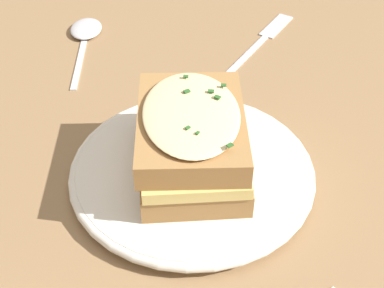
{
  "coord_description": "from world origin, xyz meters",
  "views": [
    {
      "loc": [
        -0.27,
        -0.27,
        0.39
      ],
      "look_at": [
        -0.01,
        0.02,
        0.05
      ],
      "focal_mm": 50.0,
      "sensor_mm": 36.0,
      "label": 1
    }
  ],
  "objects_px": {
    "dinner_plate": "(192,171)",
    "sandwich": "(192,140)",
    "fork": "(266,36)",
    "spoon": "(85,32)"
  },
  "relations": [
    {
      "from": "dinner_plate",
      "to": "spoon",
      "type": "bearing_deg",
      "value": 75.02
    },
    {
      "from": "sandwich",
      "to": "spoon",
      "type": "height_order",
      "value": "sandwich"
    },
    {
      "from": "dinner_plate",
      "to": "fork",
      "type": "height_order",
      "value": "dinner_plate"
    },
    {
      "from": "sandwich",
      "to": "dinner_plate",
      "type": "bearing_deg",
      "value": -113.89
    },
    {
      "from": "dinner_plate",
      "to": "fork",
      "type": "relative_size",
      "value": 1.31
    },
    {
      "from": "dinner_plate",
      "to": "sandwich",
      "type": "relative_size",
      "value": 1.4
    },
    {
      "from": "sandwich",
      "to": "spoon",
      "type": "xyz_separation_m",
      "value": [
        0.08,
        0.32,
        -0.05
      ]
    },
    {
      "from": "fork",
      "to": "sandwich",
      "type": "bearing_deg",
      "value": -78.92
    },
    {
      "from": "dinner_plate",
      "to": "spoon",
      "type": "relative_size",
      "value": 1.63
    },
    {
      "from": "dinner_plate",
      "to": "sandwich",
      "type": "distance_m",
      "value": 0.04
    }
  ]
}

